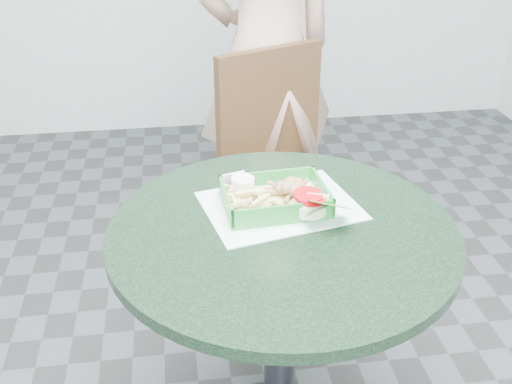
{
  "coord_description": "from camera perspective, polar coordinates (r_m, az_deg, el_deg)",
  "views": [
    {
      "loc": [
        -0.23,
        -1.19,
        1.54
      ],
      "look_at": [
        -0.05,
        0.1,
        0.81
      ],
      "focal_mm": 42.0,
      "sensor_mm": 36.0,
      "label": 1
    }
  ],
  "objects": [
    {
      "name": "cafe_table",
      "position": [
        1.54,
        2.39,
        -9.3
      ],
      "size": [
        0.84,
        0.84,
        0.75
      ],
      "color": "#2D2E35",
      "rests_on": "floor"
    },
    {
      "name": "dining_chair",
      "position": [
        2.3,
        1.68,
        3.23
      ],
      "size": [
        0.45,
        0.45,
        0.93
      ],
      "rotation": [
        0.0,
        0.0,
        0.42
      ],
      "color": "#522D1D",
      "rests_on": "floor"
    },
    {
      "name": "diner_person",
      "position": [
        2.42,
        1.1,
        15.96
      ],
      "size": [
        0.83,
        0.67,
        1.97
      ],
      "primitive_type": "imported",
      "rotation": [
        0.0,
        0.0,
        3.46
      ],
      "color": "#CCA38D",
      "rests_on": "floor"
    },
    {
      "name": "placemat",
      "position": [
        1.53,
        2.29,
        -1.95
      ],
      "size": [
        0.42,
        0.35,
        0.0
      ],
      "primitive_type": "cube",
      "rotation": [
        0.0,
        0.0,
        0.22
      ],
      "color": "silver",
      "rests_on": "cafe_table"
    },
    {
      "name": "food_basket",
      "position": [
        1.52,
        1.79,
        -1.5
      ],
      "size": [
        0.26,
        0.19,
        0.05
      ],
      "rotation": [
        0.0,
        0.0,
        0.08
      ],
      "color": "#23842F",
      "rests_on": "placemat"
    },
    {
      "name": "crab_sandwich",
      "position": [
        1.5,
        3.22,
        -0.52
      ],
      "size": [
        0.11,
        0.11,
        0.07
      ],
      "rotation": [
        0.0,
        0.0,
        -0.25
      ],
      "color": "#D7BB5B",
      "rests_on": "food_basket"
    },
    {
      "name": "fries_pile",
      "position": [
        1.49,
        -0.82,
        -1.12
      ],
      "size": [
        0.13,
        0.14,
        0.04
      ],
      "primitive_type": null,
      "rotation": [
        0.0,
        0.0,
        0.2
      ],
      "color": "#E1CC81",
      "rests_on": "food_basket"
    },
    {
      "name": "sauce_ramekin",
      "position": [
        1.53,
        -1.16,
        0.31
      ],
      "size": [
        0.06,
        0.06,
        0.03
      ],
      "rotation": [
        0.0,
        0.0,
        -0.24
      ],
      "color": "white",
      "rests_on": "food_basket"
    },
    {
      "name": "garnish_cup",
      "position": [
        1.45,
        5.34,
        -1.92
      ],
      "size": [
        0.13,
        0.12,
        0.05
      ],
      "rotation": [
        0.0,
        0.0,
        0.4
      ],
      "color": "silver",
      "rests_on": "food_basket"
    }
  ]
}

